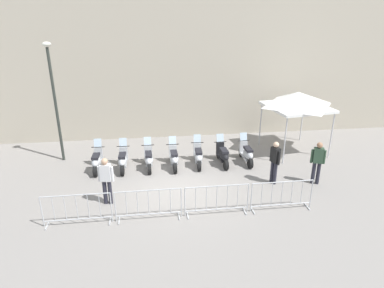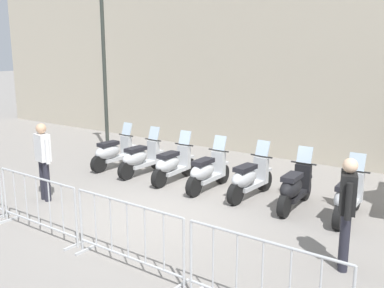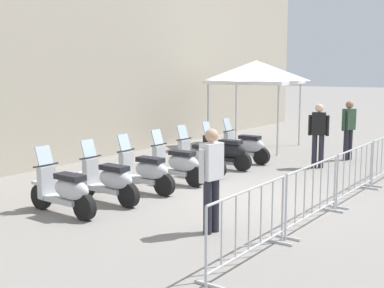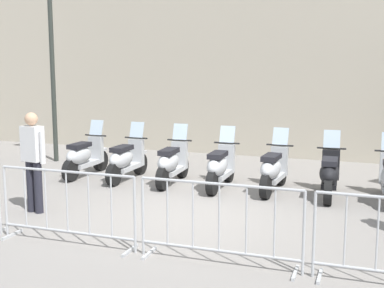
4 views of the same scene
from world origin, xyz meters
name	(u,v)px [view 2 (image 2 of 4)]	position (x,y,z in m)	size (l,w,h in m)	color
ground_plane	(155,214)	(0.00, 0.00, 0.00)	(120.00, 120.00, 0.00)	gray
motorcycle_0	(113,153)	(-2.93, 2.43, 0.45)	(0.65, 1.72, 1.24)	black
motorcycle_1	(140,159)	(-1.87, 2.22, 0.45)	(0.64, 1.72, 1.24)	black
motorcycle_2	(172,165)	(-0.79, 2.06, 0.45)	(0.58, 1.72, 1.24)	black
motorcycle_3	(207,172)	(0.27, 1.86, 0.45)	(0.61, 1.72, 1.24)	black
motorcycle_4	(249,179)	(1.35, 1.79, 0.45)	(0.69, 1.71, 1.24)	black
motorcycle_5	(294,188)	(2.42, 1.59, 0.45)	(0.57, 1.73, 1.24)	black
motorcycle_6	(347,198)	(3.49, 1.45, 0.45)	(0.58, 1.72, 1.24)	black
barrier_segment_1	(38,205)	(-1.38, -1.76, 0.53)	(2.12, 0.72, 1.07)	#B2B5B7
barrier_segment_2	(128,236)	(0.83, -2.07, 0.53)	(2.12, 0.72, 1.07)	#B2B5B7
barrier_segment_3	(262,281)	(3.04, -2.39, 0.53)	(2.12, 0.72, 1.07)	#B2B5B7
street_lamp	(104,53)	(-4.42, 4.04, 3.19)	(0.36, 0.36, 5.21)	#2D332D
officer_near_row_end	(43,157)	(-2.62, -0.41, 0.98)	(0.53, 0.32, 1.73)	#23232D
officer_mid_plaza	(347,207)	(3.72, -0.58, 0.98)	(0.28, 0.54, 1.73)	#23232D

